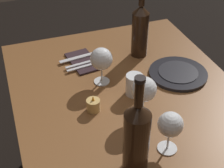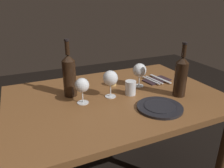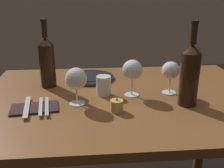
% 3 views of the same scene
% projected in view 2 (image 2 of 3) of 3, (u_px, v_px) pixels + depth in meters
% --- Properties ---
extents(dining_table, '(1.30, 0.90, 0.74)m').
position_uv_depth(dining_table, '(116.00, 108.00, 1.37)').
color(dining_table, brown).
rests_on(dining_table, ground).
extents(wine_glass_left, '(0.08, 0.08, 0.15)m').
position_uv_depth(wine_glass_left, '(82.00, 86.00, 1.21)').
color(wine_glass_left, white).
rests_on(wine_glass_left, dining_table).
extents(wine_glass_right, '(0.09, 0.09, 0.16)m').
position_uv_depth(wine_glass_right, '(140.00, 70.00, 1.44)').
color(wine_glass_right, white).
rests_on(wine_glass_right, dining_table).
extents(wine_glass_centre, '(0.09, 0.09, 0.17)m').
position_uv_depth(wine_glass_centre, '(110.00, 78.00, 1.28)').
color(wine_glass_centre, white).
rests_on(wine_glass_centre, dining_table).
extents(wine_bottle, '(0.08, 0.08, 0.35)m').
position_uv_depth(wine_bottle, '(69.00, 75.00, 1.29)').
color(wine_bottle, black).
rests_on(wine_bottle, dining_table).
extents(wine_bottle_second, '(0.08, 0.08, 0.33)m').
position_uv_depth(wine_bottle_second, '(181.00, 76.00, 1.29)').
color(wine_bottle_second, black).
rests_on(wine_bottle_second, dining_table).
extents(water_tumbler, '(0.07, 0.07, 0.09)m').
position_uv_depth(water_tumbler, '(130.00, 88.00, 1.34)').
color(water_tumbler, white).
rests_on(water_tumbler, dining_table).
extents(votive_candle, '(0.05, 0.05, 0.07)m').
position_uv_depth(votive_candle, '(112.00, 82.00, 1.48)').
color(votive_candle, '#DBB266').
rests_on(votive_candle, dining_table).
extents(dinner_plate, '(0.25, 0.25, 0.02)m').
position_uv_depth(dinner_plate, '(160.00, 107.00, 1.18)').
color(dinner_plate, black).
rests_on(dinner_plate, dining_table).
extents(folded_napkin, '(0.20, 0.13, 0.01)m').
position_uv_depth(folded_napkin, '(157.00, 80.00, 1.57)').
color(folded_napkin, '#2D1E23').
rests_on(folded_napkin, dining_table).
extents(fork_inner, '(0.04, 0.18, 0.00)m').
position_uv_depth(fork_inner, '(154.00, 80.00, 1.56)').
color(fork_inner, silver).
rests_on(fork_inner, folded_napkin).
extents(fork_outer, '(0.04, 0.18, 0.00)m').
position_uv_depth(fork_outer, '(151.00, 80.00, 1.55)').
color(fork_outer, silver).
rests_on(fork_outer, folded_napkin).
extents(table_knife, '(0.05, 0.21, 0.00)m').
position_uv_depth(table_knife, '(160.00, 79.00, 1.58)').
color(table_knife, silver).
rests_on(table_knife, folded_napkin).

